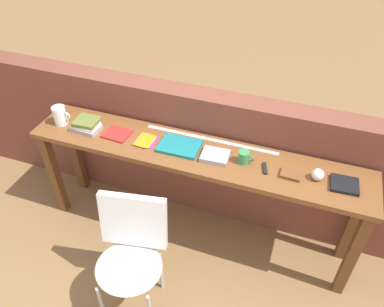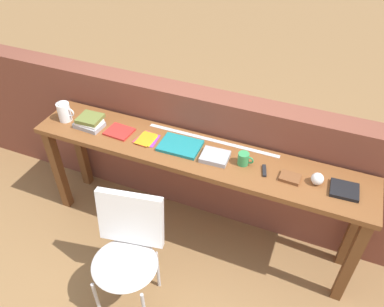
% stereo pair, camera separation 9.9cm
% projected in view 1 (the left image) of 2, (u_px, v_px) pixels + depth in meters
% --- Properties ---
extents(ground_plane, '(40.00, 40.00, 0.00)m').
position_uv_depth(ground_plane, '(182.00, 258.00, 3.01)').
color(ground_plane, olive).
extents(brick_wall_back, '(6.00, 0.20, 1.16)m').
position_uv_depth(brick_wall_back, '(208.00, 155.00, 3.10)').
color(brick_wall_back, brown).
rests_on(brick_wall_back, ground).
extents(sideboard, '(2.50, 0.44, 0.88)m').
position_uv_depth(sideboard, '(194.00, 166.00, 2.75)').
color(sideboard, brown).
rests_on(sideboard, ground).
extents(chair_white_moulded, '(0.51, 0.52, 0.89)m').
position_uv_depth(chair_white_moulded, '(131.00, 251.00, 2.43)').
color(chair_white_moulded, white).
rests_on(chair_white_moulded, ground).
extents(pitcher_white, '(0.14, 0.10, 0.18)m').
position_uv_depth(pitcher_white, '(60.00, 115.00, 2.87)').
color(pitcher_white, white).
rests_on(pitcher_white, sideboard).
extents(book_stack_leftmost, '(0.22, 0.18, 0.09)m').
position_uv_depth(book_stack_leftmost, '(86.00, 125.00, 2.83)').
color(book_stack_leftmost, '#9E9EA3').
rests_on(book_stack_leftmost, sideboard).
extents(magazine_cycling, '(0.20, 0.18, 0.02)m').
position_uv_depth(magazine_cycling, '(117.00, 134.00, 2.81)').
color(magazine_cycling, red).
rests_on(magazine_cycling, sideboard).
extents(pamphlet_pile_colourful, '(0.17, 0.19, 0.01)m').
position_uv_depth(pamphlet_pile_colourful, '(145.00, 140.00, 2.75)').
color(pamphlet_pile_colourful, purple).
rests_on(pamphlet_pile_colourful, sideboard).
extents(book_open_centre, '(0.30, 0.22, 0.02)m').
position_uv_depth(book_open_centre, '(179.00, 146.00, 2.69)').
color(book_open_centre, '#19757A').
rests_on(book_open_centre, sideboard).
extents(book_grey_hardcover, '(0.20, 0.17, 0.03)m').
position_uv_depth(book_grey_hardcover, '(215.00, 156.00, 2.59)').
color(book_grey_hardcover, '#9E9EA3').
rests_on(book_grey_hardcover, sideboard).
extents(mug, '(0.11, 0.08, 0.09)m').
position_uv_depth(mug, '(244.00, 157.00, 2.54)').
color(mug, '#338C4C').
rests_on(mug, sideboard).
extents(multitool_folded, '(0.05, 0.11, 0.02)m').
position_uv_depth(multitool_folded, '(265.00, 168.00, 2.51)').
color(multitool_folded, black).
rests_on(multitool_folded, sideboard).
extents(leather_journal_brown, '(0.13, 0.10, 0.02)m').
position_uv_depth(leather_journal_brown, '(291.00, 174.00, 2.46)').
color(leather_journal_brown, brown).
rests_on(leather_journal_brown, sideboard).
extents(sports_ball_small, '(0.08, 0.08, 0.08)m').
position_uv_depth(sports_ball_small, '(318.00, 175.00, 2.42)').
color(sports_ball_small, silver).
rests_on(sports_ball_small, sideboard).
extents(book_repair_rightmost, '(0.18, 0.17, 0.02)m').
position_uv_depth(book_repair_rightmost, '(345.00, 185.00, 2.38)').
color(book_repair_rightmost, black).
rests_on(book_repair_rightmost, sideboard).
extents(ruler_metal_back_edge, '(1.01, 0.03, 0.00)m').
position_uv_depth(ruler_metal_back_edge, '(211.00, 139.00, 2.76)').
color(ruler_metal_back_edge, silver).
rests_on(ruler_metal_back_edge, sideboard).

